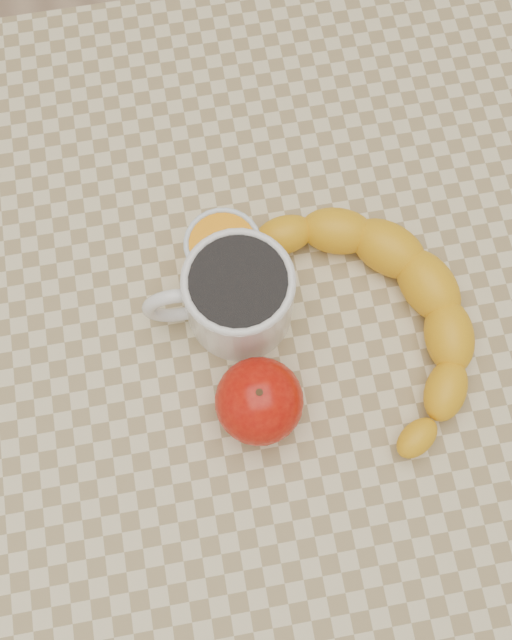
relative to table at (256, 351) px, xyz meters
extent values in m
plane|color=tan|center=(0.00, 0.00, -0.66)|extent=(3.00, 3.00, 0.00)
cube|color=beige|center=(0.00, 0.00, 0.07)|extent=(0.80, 0.80, 0.04)
cube|color=#98784D|center=(0.00, 0.00, 0.02)|extent=(0.74, 0.74, 0.06)
cylinder|color=#98784D|center=(-0.35, 0.35, -0.31)|extent=(0.05, 0.05, 0.71)
cylinder|color=#98784D|center=(0.35, 0.35, -0.31)|extent=(0.05, 0.05, 0.71)
cylinder|color=white|center=(-0.01, 0.02, 0.13)|extent=(0.10, 0.10, 0.08)
cylinder|color=black|center=(-0.01, 0.02, 0.16)|extent=(0.08, 0.08, 0.01)
torus|color=white|center=(-0.01, 0.02, 0.17)|extent=(0.10, 0.10, 0.01)
torus|color=white|center=(-0.07, 0.02, 0.13)|extent=(0.06, 0.01, 0.06)
cylinder|color=orange|center=(-0.02, 0.06, 0.12)|extent=(0.06, 0.06, 0.08)
torus|color=silver|center=(-0.02, 0.06, 0.16)|extent=(0.07, 0.07, 0.00)
ellipsoid|color=#980805|center=(-0.01, -0.08, 0.12)|extent=(0.10, 0.10, 0.07)
cylinder|color=#382311|center=(-0.01, -0.08, 0.15)|extent=(0.01, 0.01, 0.01)
camera|label=1|loc=(-0.04, -0.20, 0.73)|focal=40.00mm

